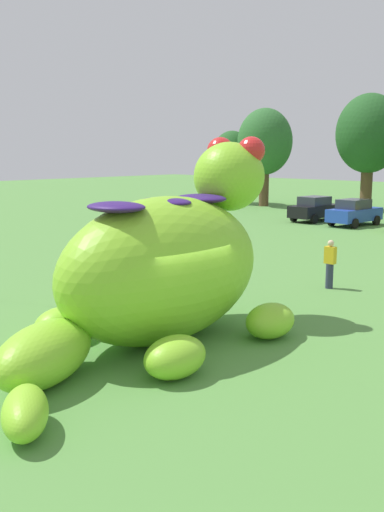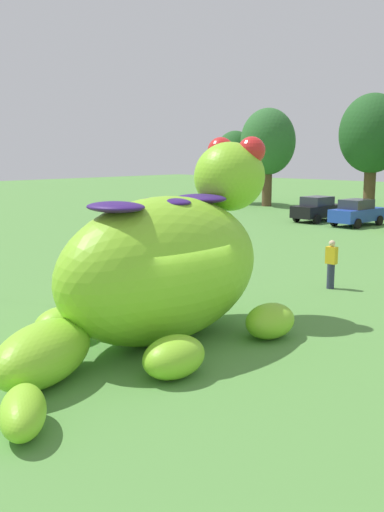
# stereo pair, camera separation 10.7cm
# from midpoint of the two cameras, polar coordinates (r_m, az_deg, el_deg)

# --- Properties ---
(ground_plane) EXTENTS (160.00, 160.00, 0.00)m
(ground_plane) POSITION_cam_midpoint_polar(r_m,az_deg,el_deg) (14.40, -1.99, -8.91)
(ground_plane) COLOR #568E42
(giant_inflatable_creature) EXTENTS (5.62, 9.83, 5.14)m
(giant_inflatable_creature) POSITION_cam_midpoint_polar(r_m,az_deg,el_deg) (14.50, -2.51, -1.08)
(giant_inflatable_creature) COLOR #8CD12D
(giant_inflatable_creature) RESTS_ON ground
(car_black) EXTENTS (2.18, 4.22, 1.72)m
(car_black) POSITION_cam_midpoint_polar(r_m,az_deg,el_deg) (40.95, 12.36, 4.55)
(car_black) COLOR black
(car_black) RESTS_ON ground
(car_blue) EXTENTS (2.20, 4.23, 1.72)m
(car_blue) POSITION_cam_midpoint_polar(r_m,az_deg,el_deg) (39.04, 16.00, 4.12)
(car_blue) COLOR #2347B7
(car_blue) RESTS_ON ground
(tree_far_left) EXTENTS (3.76, 3.76, 6.67)m
(tree_far_left) POSITION_cam_midpoint_polar(r_m,az_deg,el_deg) (54.45, 4.31, 9.78)
(tree_far_left) COLOR brown
(tree_far_left) RESTS_ON ground
(tree_left) EXTENTS (4.79, 4.79, 8.50)m
(tree_left) POSITION_cam_midpoint_polar(r_m,az_deg,el_deg) (51.83, 7.54, 11.03)
(tree_left) COLOR brown
(tree_left) RESTS_ON ground
(tree_mid_left) EXTENTS (5.28, 5.28, 9.36)m
(tree_mid_left) POSITION_cam_midpoint_polar(r_m,az_deg,el_deg) (49.63, 17.38, 11.36)
(tree_mid_left) COLOR brown
(tree_mid_left) RESTS_ON ground
(spectator_near_inflatable) EXTENTS (0.38, 0.26, 1.71)m
(spectator_near_inflatable) POSITION_cam_midpoint_polar(r_m,az_deg,el_deg) (20.76, 13.68, -0.83)
(spectator_near_inflatable) COLOR #2D334C
(spectator_near_inflatable) RESTS_ON ground
(spectator_by_cars) EXTENTS (0.38, 0.26, 1.71)m
(spectator_by_cars) POSITION_cam_midpoint_polar(r_m,az_deg,el_deg) (21.85, 1.95, 0.00)
(spectator_by_cars) COLOR #2D334C
(spectator_by_cars) RESTS_ON ground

